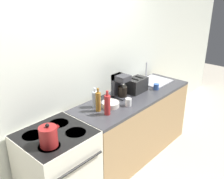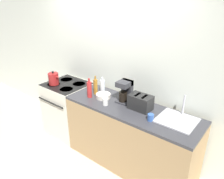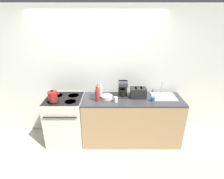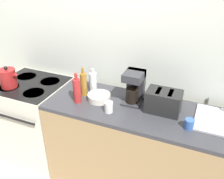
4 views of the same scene
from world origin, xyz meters
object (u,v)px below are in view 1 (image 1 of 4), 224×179
Objects in this scene: toaster at (137,85)px; cup_blue at (156,87)px; bowl at (110,104)px; kettle at (49,136)px; bottle_clear at (95,99)px; bottle_amber at (98,102)px; bottle_red at (107,105)px; cup_white at (128,102)px; coffee_maker at (120,85)px; stove at (58,170)px.

cup_blue is (0.25, -0.17, -0.06)m from toaster.
cup_blue is 0.85m from bowl.
kettle is 0.88m from bottle_clear.
bottle_amber is 0.99× the size of bottle_red.
cup_white is at bearing -43.88° from bottle_clear.
cup_blue reaches higher than bowl.
coffee_maker is at bearing 10.35° from kettle.
coffee_maker is 3.21× the size of cup_white.
toaster is at bearing 24.60° from cup_white.
coffee_maker is 0.49m from bottle_amber.
bottle_red is (0.65, -0.12, 0.58)m from stove.
kettle is 1.08× the size of bowl.
bottle_clear is at bearing 173.43° from toaster.
bottle_amber is at bearing -115.61° from bottle_clear.
stove is 9.83× the size of cup_white.
stove is at bearing 169.91° from bottle_red.
bowl is (0.17, 0.11, -0.09)m from bottle_red.
coffee_maker reaches higher than cup_white.
stove is at bearing 170.98° from cup_white.
bottle_clear is (-0.72, 0.08, 0.01)m from toaster.
coffee_maker is at bearing 61.07° from cup_white.
cup_white is at bearing -155.40° from toaster.
kettle is 2.75× the size of cup_blue.
cup_blue is (1.66, -0.12, 0.50)m from stove.
bottle_clear is 1.00m from cup_blue.
bottle_amber is at bearing 171.78° from cup_blue.
bottle_red is at bearing 179.51° from cup_blue.
coffee_maker is at bearing 157.18° from cup_blue.
bottle_red is 1.02m from cup_blue.
bottle_clear is at bearing 136.12° from cup_white.
bottle_red reaches higher than bowl.
cup_blue is at bearing -22.82° from coffee_maker.
bowl is (-0.16, 0.15, -0.02)m from cup_white.
stove is 0.90m from bottle_clear.
bottle_amber reaches higher than kettle.
coffee_maker is 1.24× the size of bottle_clear.
toaster is 0.97× the size of coffee_maker.
kettle is at bearing -138.66° from stove.
bottle_red is 0.35m from cup_white.
bottle_red is 1.18× the size of bottle_clear.
toaster is at bearing 6.32° from kettle.
bottle_red is 3.46× the size of cup_blue.
cup_white is (0.29, -0.28, -0.06)m from bottle_clear.
toaster is 1.02× the size of bottle_red.
bottle_red is at bearing -155.56° from coffee_maker.
coffee_maker is 0.53m from bottle_red.
cup_white is at bearing -177.29° from cup_blue.
cup_white is 0.68m from cup_blue.
coffee_maker reaches higher than toaster.
bottle_clear reaches higher than bowl.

